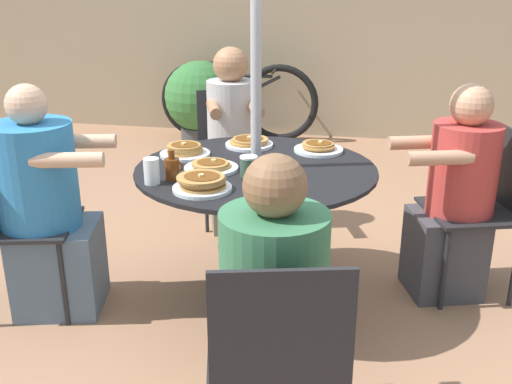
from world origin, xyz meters
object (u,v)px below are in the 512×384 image
at_px(bicycle, 239,101).
at_px(coffee_cup, 249,166).
at_px(diner_north, 454,202).
at_px(diner_west, 273,326).
at_px(pancake_plate_d, 249,143).
at_px(pancake_plate_c, 202,184).
at_px(pancake_plate_a, 185,151).
at_px(pancake_plate_b, 211,167).
at_px(diner_east, 232,146).
at_px(patio_chair_west, 277,356).
at_px(syrup_bottle, 172,168).
at_px(patio_table, 256,193).
at_px(patio_chair_south, 11,215).
at_px(diner_south, 47,213).
at_px(patio_chair_north, 486,201).
at_px(drinking_glass_a, 152,171).
at_px(potted_shrub, 200,100).
at_px(patio_chair_east, 229,146).
at_px(pancake_plate_e, 318,148).

bearing_deg(bicycle, coffee_cup, -77.67).
xyz_separation_m(diner_north, diner_west, (-0.71, -1.29, -0.01)).
height_order(diner_north, pancake_plate_d, diner_north).
height_order(pancake_plate_c, coffee_cup, coffee_cup).
bearing_deg(pancake_plate_a, pancake_plate_b, -46.08).
bearing_deg(diner_east, patio_chair_west, 86.99).
xyz_separation_m(pancake_plate_a, syrup_bottle, (0.06, -0.36, 0.03)).
xyz_separation_m(diner_north, bicycle, (-1.77, 2.82, -0.12)).
relative_size(patio_table, patio_chair_south, 1.34).
bearing_deg(diner_south, pancake_plate_c, 68.10).
xyz_separation_m(patio_chair_north, pancake_plate_d, (-1.24, -0.00, 0.24)).
distance_m(syrup_bottle, drinking_glass_a, 0.10).
xyz_separation_m(patio_chair_west, pancake_plate_a, (-0.69, 1.27, 0.25)).
bearing_deg(pancake_plate_c, potted_shrub, 106.64).
bearing_deg(pancake_plate_b, diner_south, -168.42).
relative_size(diner_west, pancake_plate_b, 4.33).
bearing_deg(pancake_plate_a, diner_south, -148.43).
bearing_deg(coffee_cup, patio_chair_east, 107.74).
distance_m(diner_west, coffee_cup, 0.93).
relative_size(patio_table, patio_chair_west, 1.34).
xyz_separation_m(patio_chair_south, coffee_cup, (1.15, 0.15, 0.27)).
relative_size(patio_chair_east, coffee_cup, 9.08).
bearing_deg(diner_east, bicycle, -98.17).
xyz_separation_m(diner_north, pancake_plate_a, (-1.36, -0.19, 0.25)).
relative_size(patio_table, bicycle, 0.72).
distance_m(patio_chair_east, drinking_glass_a, 1.46).
relative_size(coffee_cup, potted_shrub, 0.12).
bearing_deg(patio_chair_south, pancake_plate_e, 99.51).
height_order(diner_north, patio_chair_west, diner_north).
relative_size(bicycle, potted_shrub, 1.96).
bearing_deg(diner_north, pancake_plate_b, 90.88).
xyz_separation_m(patio_chair_west, coffee_cup, (-0.30, 1.01, 0.27)).
relative_size(patio_chair_south, diner_south, 0.76).
relative_size(patio_chair_west, bicycle, 0.54).
bearing_deg(patio_chair_west, pancake_plate_e, 76.77).
relative_size(patio_chair_east, potted_shrub, 1.05).
bearing_deg(diner_east, diner_south, 42.09).
relative_size(patio_table, patio_chair_north, 1.34).
bearing_deg(diner_west, patio_table, 90.00).
bearing_deg(patio_chair_north, pancake_plate_b, 90.77).
bearing_deg(coffee_cup, diner_east, 107.41).
bearing_deg(patio_chair_west, patio_table, 90.00).
bearing_deg(patio_chair_north, drinking_glass_a, 96.28).
relative_size(pancake_plate_c, pancake_plate_e, 1.00).
distance_m(patio_chair_north, potted_shrub, 3.35).
bearing_deg(syrup_bottle, diner_north, 22.98).
distance_m(diner_east, patio_chair_south, 1.48).
xyz_separation_m(patio_chair_north, pancake_plate_c, (-1.29, -0.72, 0.25)).
bearing_deg(patio_chair_south, bicycle, 160.29).
xyz_separation_m(pancake_plate_e, drinking_glass_a, (-0.67, -0.65, 0.04)).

